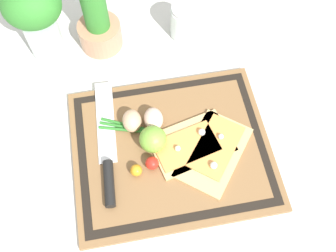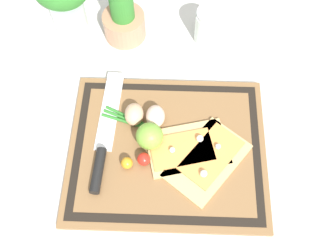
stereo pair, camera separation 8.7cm
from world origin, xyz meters
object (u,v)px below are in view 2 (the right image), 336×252
(pizza_slice_far, at_px, (186,149))
(egg_pink, at_px, (155,116))
(cherry_tomato_yellow, at_px, (127,163))
(herb_pot, at_px, (123,18))
(egg_brown, at_px, (134,114))
(sauce_jar, at_px, (209,28))
(lime, at_px, (149,136))
(cherry_tomato_red, at_px, (144,159))
(pizza_slice_near, at_px, (208,160))
(knife, at_px, (102,148))

(pizza_slice_far, height_order, egg_pink, egg_pink)
(cherry_tomato_yellow, bearing_deg, herb_pot, 95.57)
(egg_brown, height_order, sauce_jar, sauce_jar)
(lime, xyz_separation_m, cherry_tomato_yellow, (-0.05, -0.06, -0.02))
(pizza_slice_far, distance_m, cherry_tomato_red, 0.10)
(sauce_jar, bearing_deg, pizza_slice_far, -99.33)
(pizza_slice_far, xyz_separation_m, lime, (-0.08, 0.02, 0.02))
(pizza_slice_near, relative_size, pizza_slice_far, 1.10)
(pizza_slice_near, relative_size, egg_pink, 4.00)
(pizza_slice_near, bearing_deg, egg_brown, 149.38)
(egg_pink, distance_m, cherry_tomato_red, 0.10)
(pizza_slice_far, relative_size, sauce_jar, 2.06)
(pizza_slice_near, xyz_separation_m, cherry_tomato_yellow, (-0.17, -0.02, 0.01))
(egg_brown, height_order, herb_pot, herb_pot)
(egg_pink, relative_size, lime, 0.90)
(egg_pink, relative_size, herb_pot, 0.30)
(egg_brown, bearing_deg, lime, -56.65)
(egg_brown, bearing_deg, knife, -128.85)
(pizza_slice_near, height_order, cherry_tomato_red, cherry_tomato_red)
(lime, bearing_deg, sauce_jar, 66.73)
(egg_brown, xyz_separation_m, egg_pink, (0.05, -0.00, 0.00))
(sauce_jar, bearing_deg, egg_pink, -115.72)
(egg_pink, height_order, cherry_tomato_yellow, egg_pink)
(cherry_tomato_yellow, bearing_deg, lime, 51.27)
(knife, height_order, herb_pot, herb_pot)
(knife, xyz_separation_m, sauce_jar, (0.24, 0.34, 0.02))
(knife, bearing_deg, pizza_slice_near, -4.49)
(egg_brown, bearing_deg, pizza_slice_near, -30.62)
(herb_pot, bearing_deg, sauce_jar, -1.87)
(pizza_slice_far, distance_m, herb_pot, 0.38)
(egg_brown, height_order, cherry_tomato_yellow, egg_brown)
(cherry_tomato_red, bearing_deg, lime, 77.87)
(pizza_slice_near, bearing_deg, knife, 175.51)
(lime, xyz_separation_m, herb_pot, (-0.08, 0.32, 0.02))
(egg_pink, bearing_deg, pizza_slice_far, -44.77)
(egg_brown, bearing_deg, cherry_tomato_red, -75.19)
(egg_brown, bearing_deg, sauce_jar, 55.94)
(egg_pink, distance_m, sauce_jar, 0.29)
(egg_brown, distance_m, lime, 0.07)
(herb_pot, height_order, sauce_jar, herb_pot)
(egg_brown, relative_size, cherry_tomato_red, 1.87)
(pizza_slice_near, xyz_separation_m, egg_pink, (-0.12, 0.09, 0.02))
(pizza_slice_far, bearing_deg, egg_pink, 135.23)
(lime, bearing_deg, cherry_tomato_yellow, -128.73)
(sauce_jar, bearing_deg, lime, -113.27)
(egg_brown, relative_size, egg_pink, 1.00)
(cherry_tomato_yellow, bearing_deg, pizza_slice_near, 5.47)
(pizza_slice_far, relative_size, egg_brown, 3.63)
(cherry_tomato_yellow, bearing_deg, knife, 148.63)
(pizza_slice_far, relative_size, herb_pot, 1.10)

